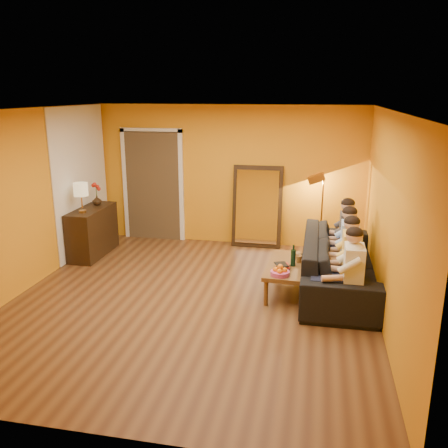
% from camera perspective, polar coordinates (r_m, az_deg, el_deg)
% --- Properties ---
extents(room_shell, '(5.00, 5.50, 2.60)m').
position_cam_1_polar(room_shell, '(6.64, -3.19, 2.36)').
color(room_shell, brown).
rests_on(room_shell, ground).
extents(white_accent, '(0.02, 1.90, 2.58)m').
position_cam_1_polar(white_accent, '(8.80, -16.78, 5.04)').
color(white_accent, white).
rests_on(white_accent, wall_left).
extents(doorway_recess, '(1.06, 0.30, 2.10)m').
position_cam_1_polar(doorway_recess, '(9.42, -8.28, 4.66)').
color(doorway_recess, '#3F2D19').
rests_on(doorway_recess, floor).
extents(door_jamb_left, '(0.08, 0.06, 2.20)m').
position_cam_1_polar(door_jamb_left, '(9.52, -11.77, 4.61)').
color(door_jamb_left, white).
rests_on(door_jamb_left, wall_back).
extents(door_jamb_right, '(0.08, 0.06, 2.20)m').
position_cam_1_polar(door_jamb_right, '(9.14, -5.15, 4.42)').
color(door_jamb_right, white).
rests_on(door_jamb_right, wall_back).
extents(door_header, '(1.22, 0.06, 0.08)m').
position_cam_1_polar(door_header, '(9.17, -8.80, 11.09)').
color(door_header, white).
rests_on(door_header, wall_back).
extents(mirror_frame, '(0.92, 0.27, 1.51)m').
position_cam_1_polar(mirror_frame, '(8.82, 4.01, 2.11)').
color(mirror_frame, black).
rests_on(mirror_frame, floor).
extents(mirror_glass, '(0.78, 0.21, 1.35)m').
position_cam_1_polar(mirror_glass, '(8.78, 3.98, 2.05)').
color(mirror_glass, white).
rests_on(mirror_glass, mirror_frame).
extents(sideboard, '(0.44, 1.18, 0.85)m').
position_cam_1_polar(sideboard, '(8.72, -15.52, -0.89)').
color(sideboard, black).
rests_on(sideboard, floor).
extents(table_lamp, '(0.24, 0.24, 0.51)m').
position_cam_1_polar(table_lamp, '(8.29, -16.78, 3.03)').
color(table_lamp, beige).
rests_on(table_lamp, sideboard).
extents(sofa, '(2.66, 1.04, 0.78)m').
position_cam_1_polar(sofa, '(7.21, 13.65, -4.53)').
color(sofa, black).
rests_on(sofa, floor).
extents(coffee_table, '(0.68, 1.25, 0.42)m').
position_cam_1_polar(coffee_table, '(7.00, 7.83, -6.43)').
color(coffee_table, brown).
rests_on(coffee_table, floor).
extents(floor_lamp, '(0.30, 0.24, 1.44)m').
position_cam_1_polar(floor_lamp, '(8.47, 11.65, 0.96)').
color(floor_lamp, '#BC8437').
rests_on(floor_lamp, floor).
extents(dog, '(0.50, 0.61, 0.61)m').
position_cam_1_polar(dog, '(6.82, 13.25, -6.46)').
color(dog, olive).
rests_on(dog, floor).
extents(person_far_left, '(0.70, 0.44, 1.22)m').
position_cam_1_polar(person_far_left, '(6.21, 15.26, -5.82)').
color(person_far_left, silver).
rests_on(person_far_left, sofa).
extents(person_mid_left, '(0.70, 0.44, 1.22)m').
position_cam_1_polar(person_mid_left, '(6.73, 14.99, -4.12)').
color(person_mid_left, '#EDC14F').
rests_on(person_mid_left, sofa).
extents(person_mid_right, '(0.70, 0.44, 1.22)m').
position_cam_1_polar(person_mid_right, '(7.25, 14.76, -2.67)').
color(person_mid_right, '#98B7EC').
rests_on(person_mid_right, sofa).
extents(person_far_right, '(0.70, 0.44, 1.22)m').
position_cam_1_polar(person_far_right, '(7.77, 14.56, -1.41)').
color(person_far_right, '#36353A').
rests_on(person_far_right, sofa).
extents(fruit_bowl, '(0.26, 0.26, 0.16)m').
position_cam_1_polar(fruit_bowl, '(6.48, 6.77, -5.48)').
color(fruit_bowl, '#C94688').
rests_on(fruit_bowl, coffee_table).
extents(wine_bottle, '(0.07, 0.07, 0.31)m').
position_cam_1_polar(wine_bottle, '(6.82, 8.33, -3.77)').
color(wine_bottle, black).
rests_on(wine_bottle, coffee_table).
extents(tumbler, '(0.13, 0.13, 0.10)m').
position_cam_1_polar(tumbler, '(7.01, 8.95, -4.15)').
color(tumbler, '#B27F3F').
rests_on(tumbler, coffee_table).
extents(laptop, '(0.34, 0.29, 0.02)m').
position_cam_1_polar(laptop, '(7.24, 9.50, -3.86)').
color(laptop, black).
rests_on(laptop, coffee_table).
extents(book_lower, '(0.21, 0.27, 0.02)m').
position_cam_1_polar(book_lower, '(6.74, 6.25, -5.22)').
color(book_lower, black).
rests_on(book_lower, coffee_table).
extents(book_mid, '(0.22, 0.27, 0.02)m').
position_cam_1_polar(book_mid, '(6.74, 6.35, -5.03)').
color(book_mid, red).
rests_on(book_mid, book_lower).
extents(book_upper, '(0.23, 0.26, 0.02)m').
position_cam_1_polar(book_upper, '(6.72, 6.25, -4.93)').
color(book_upper, black).
rests_on(book_upper, book_mid).
extents(vase, '(0.17, 0.17, 0.17)m').
position_cam_1_polar(vase, '(8.81, -15.04, 2.75)').
color(vase, black).
rests_on(vase, sideboard).
extents(flowers, '(0.17, 0.17, 0.42)m').
position_cam_1_polar(flowers, '(8.76, -15.15, 4.31)').
color(flowers, red).
rests_on(flowers, vase).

